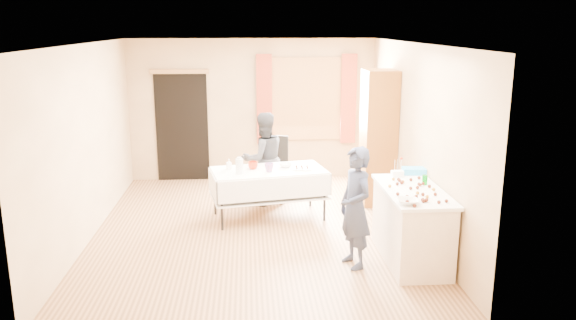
{
  "coord_description": "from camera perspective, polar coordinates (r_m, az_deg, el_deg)",
  "views": [
    {
      "loc": [
        -0.09,
        -7.57,
        2.86
      ],
      "look_at": [
        0.46,
        0.0,
        1.01
      ],
      "focal_mm": 35.0,
      "sensor_mm": 36.0,
      "label": 1
    }
  ],
  "objects": [
    {
      "name": "pastry_tray",
      "position": [
        8.33,
        1.43,
        -0.89
      ],
      "size": [
        0.3,
        0.23,
        0.02
      ],
      "primitive_type": "cube",
      "rotation": [
        0.0,
        0.0,
        -0.12
      ],
      "color": "white",
      "rests_on": "party_table"
    },
    {
      "name": "curtain_left",
      "position": [
        10.33,
        -2.43,
        6.14
      ],
      "size": [
        0.28,
        0.06,
        1.65
      ],
      "primitive_type": "cube",
      "color": "#993723",
      "rests_on": "wall_back"
    },
    {
      "name": "cup_red",
      "position": [
        8.35,
        -3.58,
        -0.55
      ],
      "size": [
        0.19,
        0.19,
        0.11
      ],
      "primitive_type": "imported",
      "rotation": [
        0.0,
        0.0,
        0.16
      ],
      "color": "#B5250A",
      "rests_on": "party_table"
    },
    {
      "name": "mixing_bowl",
      "position": [
        6.36,
        12.07,
        -4.15
      ],
      "size": [
        0.3,
        0.3,
        0.06
      ],
      "primitive_type": "imported",
      "rotation": [
        0.0,
        0.0,
        -0.12
      ],
      "color": "white",
      "rests_on": "counter"
    },
    {
      "name": "curtain_right",
      "position": [
        10.5,
        6.17,
        6.19
      ],
      "size": [
        0.28,
        0.06,
        1.65
      ],
      "primitive_type": "cube",
      "color": "#993723",
      "rests_on": "wall_back"
    },
    {
      "name": "wall_left",
      "position": [
        8.02,
        -19.77,
        1.7
      ],
      "size": [
        0.02,
        5.5,
        2.6
      ],
      "primitive_type": "cube",
      "color": "tan",
      "rests_on": "floor"
    },
    {
      "name": "chair",
      "position": [
        9.48,
        -1.44,
        -1.93
      ],
      "size": [
        0.52,
        0.52,
        1.02
      ],
      "rotation": [
        0.0,
        0.0,
        -0.29
      ],
      "color": "black",
      "rests_on": "floor"
    },
    {
      "name": "ceiling",
      "position": [
        7.57,
        -3.55,
        11.81
      ],
      "size": [
        4.5,
        5.5,
        0.02
      ],
      "primitive_type": "cube",
      "color": "white",
      "rests_on": "floor"
    },
    {
      "name": "woman",
      "position": [
        8.98,
        -2.5,
        0.11
      ],
      "size": [
        1.1,
        1.05,
        1.5
      ],
      "primitive_type": "imported",
      "rotation": [
        0.0,
        0.0,
        3.5
      ],
      "color": "black",
      "rests_on": "floor"
    },
    {
      "name": "doorway",
      "position": [
        10.53,
        -10.72,
        3.31
      ],
      "size": [
        0.95,
        0.04,
        2.0
      ],
      "primitive_type": "cube",
      "color": "black",
      "rests_on": "floor"
    },
    {
      "name": "blue_basket",
      "position": [
        7.65,
        12.68,
        -1.07
      ],
      "size": [
        0.32,
        0.23,
        0.08
      ],
      "primitive_type": "cube",
      "rotation": [
        0.0,
        0.0,
        -0.1
      ],
      "color": "#2CA5F2",
      "rests_on": "counter"
    },
    {
      "name": "window_pane",
      "position": [
        10.42,
        1.88,
        6.21
      ],
      "size": [
        1.2,
        0.02,
        1.4
      ],
      "primitive_type": "cube",
      "color": "white",
      "rests_on": "wall_back"
    },
    {
      "name": "wall_right",
      "position": [
        8.08,
        12.85,
        2.24
      ],
      "size": [
        0.02,
        5.5,
        2.6
      ],
      "primitive_type": "cube",
      "color": "tan",
      "rests_on": "floor"
    },
    {
      "name": "wall_front",
      "position": [
        5.05,
        -2.93,
        -4.25
      ],
      "size": [
        4.5,
        0.02,
        2.6
      ],
      "primitive_type": "cube",
      "color": "tan",
      "rests_on": "floor"
    },
    {
      "name": "counter",
      "position": [
        7.08,
        12.42,
        -6.47
      ],
      "size": [
        0.7,
        1.48,
        0.91
      ],
      "color": "beige",
      "rests_on": "floor"
    },
    {
      "name": "cake_balls",
      "position": [
        6.82,
        12.8,
        -3.04
      ],
      "size": [
        0.53,
        1.15,
        0.04
      ],
      "color": "#3F2314",
      "rests_on": "counter"
    },
    {
      "name": "foam_block",
      "position": [
        7.45,
        11.05,
        -1.38
      ],
      "size": [
        0.16,
        0.11,
        0.08
      ],
      "primitive_type": "cube",
      "rotation": [
        0.0,
        0.0,
        0.09
      ],
      "color": "white",
      "rests_on": "counter"
    },
    {
      "name": "girl",
      "position": [
        6.71,
        6.86,
        -4.83
      ],
      "size": [
        0.75,
        0.68,
        1.47
      ],
      "primitive_type": "imported",
      "rotation": [
        0.0,
        0.0,
        -1.24
      ],
      "color": "#202843",
      "rests_on": "floor"
    },
    {
      "name": "bottle",
      "position": [
        8.37,
        -6.02,
        -0.41
      ],
      "size": [
        0.1,
        0.1,
        0.15
      ],
      "primitive_type": "imported",
      "rotation": [
        0.0,
        0.0,
        0.24
      ],
      "color": "white",
      "rests_on": "party_table"
    },
    {
      "name": "wall_back",
      "position": [
        10.45,
        -3.64,
        5.1
      ],
      "size": [
        4.5,
        0.02,
        2.6
      ],
      "primitive_type": "cube",
      "color": "tan",
      "rests_on": "floor"
    },
    {
      "name": "window_frame",
      "position": [
        10.43,
        1.87,
        6.22
      ],
      "size": [
        1.32,
        0.06,
        1.52
      ],
      "primitive_type": "cube",
      "color": "olive",
      "rests_on": "wall_back"
    },
    {
      "name": "party_table",
      "position": [
        8.41,
        -1.97,
        -2.98
      ],
      "size": [
        1.82,
        1.17,
        0.75
      ],
      "rotation": [
        0.0,
        0.0,
        0.19
      ],
      "color": "black",
      "rests_on": "floor"
    },
    {
      "name": "cup_rainbow",
      "position": [
        8.18,
        -1.93,
        -0.77
      ],
      "size": [
        0.14,
        0.14,
        0.12
      ],
      "primitive_type": "imported",
      "rotation": [
        0.0,
        0.0,
        0.03
      ],
      "color": "red",
      "rests_on": "party_table"
    },
    {
      "name": "pitcher",
      "position": [
        8.09,
        -4.96,
        -0.65
      ],
      "size": [
        0.11,
        0.11,
        0.22
      ],
      "primitive_type": "cylinder",
      "rotation": [
        0.0,
        0.0,
        0.04
      ],
      "color": "silver",
      "rests_on": "party_table"
    },
    {
      "name": "small_bowl",
      "position": [
        8.45,
        -0.25,
        -0.52
      ],
      "size": [
        0.33,
        0.33,
        0.06
      ],
      "primitive_type": "imported",
      "rotation": [
        0.0,
        0.0,
        0.4
      ],
      "color": "white",
      "rests_on": "party_table"
    },
    {
      "name": "soda_can",
      "position": [
        7.16,
        13.72,
        -1.97
      ],
      "size": [
        0.07,
        0.07,
        0.12
      ],
      "primitive_type": "cylinder",
      "rotation": [
        0.0,
        0.0,
        0.13
      ],
      "color": "#038611",
      "rests_on": "counter"
    },
    {
      "name": "door_lintel",
      "position": [
        10.37,
        -10.99,
        8.83
      ],
      "size": [
        1.05,
        0.06,
        0.08
      ],
      "primitive_type": "cube",
      "color": "olive",
      "rests_on": "wall_back"
    },
    {
      "name": "floor",
      "position": [
        8.09,
        -3.28,
        -7.07
      ],
      "size": [
        4.5,
        5.5,
        0.02
      ],
      "primitive_type": "cube",
      "color": "#9E7047",
      "rests_on": "ground"
    },
    {
      "name": "cabinet",
      "position": [
        9.09,
        9.15,
        2.24
      ],
      "size": [
        0.5,
        0.6,
        2.16
      ],
      "primitive_type": "cube",
      "color": "brown",
      "rests_on": "floor"
    }
  ]
}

